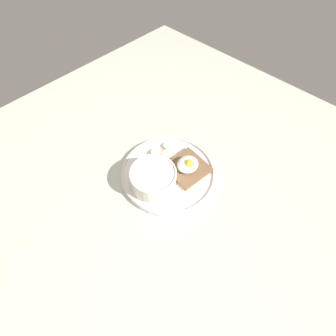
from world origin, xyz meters
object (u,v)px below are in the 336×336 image
at_px(banana_slice_back, 156,153).
at_px(poached_egg, 188,164).
at_px(toast_slice, 187,168).
at_px(banana_slice_left, 168,146).
at_px(oatmeal_bowl, 153,178).
at_px(banana_slice_front, 168,154).

bearing_deg(banana_slice_back, poached_egg, 102.82).
xyz_separation_m(toast_slice, poached_egg, (0.00, 0.00, 0.02)).
relative_size(poached_egg, banana_slice_left, 1.52).
relative_size(oatmeal_bowl, banana_slice_back, 3.00).
distance_m(oatmeal_bowl, banana_slice_left, 0.14).
xyz_separation_m(oatmeal_bowl, poached_egg, (-0.10, 0.03, -0.00)).
bearing_deg(poached_egg, banana_slice_back, -77.18).
distance_m(banana_slice_left, banana_slice_back, 0.04).
height_order(oatmeal_bowl, toast_slice, oatmeal_bowl).
xyz_separation_m(toast_slice, banana_slice_back, (0.02, -0.10, 0.00)).
distance_m(toast_slice, banana_slice_back, 0.10).
distance_m(poached_egg, banana_slice_back, 0.10).
bearing_deg(poached_egg, banana_slice_left, -103.13).
bearing_deg(oatmeal_bowl, banana_slice_left, -153.39).
bearing_deg(banana_slice_front, toast_slice, 92.04).
xyz_separation_m(oatmeal_bowl, banana_slice_front, (-0.10, -0.04, -0.02)).
distance_m(oatmeal_bowl, banana_slice_front, 0.11).
bearing_deg(oatmeal_bowl, banana_slice_back, -139.48).
height_order(oatmeal_bowl, poached_egg, oatmeal_bowl).
relative_size(banana_slice_front, banana_slice_left, 1.03).
xyz_separation_m(toast_slice, banana_slice_front, (0.00, -0.07, -0.00)).
bearing_deg(oatmeal_bowl, banana_slice_front, -157.57).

